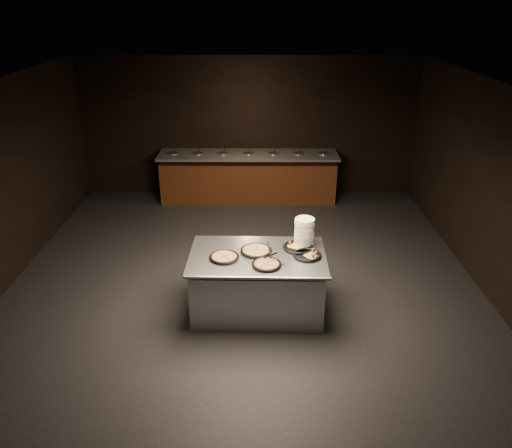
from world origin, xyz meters
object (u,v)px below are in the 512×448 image
object	(u,v)px
serving_counter	(257,284)
plate_stack	(304,232)
pan_veggie_whole	(224,257)
pan_cheese_whole	(256,251)

from	to	relation	value
serving_counter	plate_stack	bearing A→B (deg)	28.13
pan_veggie_whole	serving_counter	bearing A→B (deg)	12.59
pan_veggie_whole	pan_cheese_whole	world-z (taller)	same
plate_stack	pan_veggie_whole	distance (m)	1.16
serving_counter	pan_cheese_whole	size ratio (longest dim) A/B	4.27
pan_cheese_whole	pan_veggie_whole	bearing A→B (deg)	-156.21
plate_stack	serving_counter	bearing A→B (deg)	-152.90
plate_stack	pan_veggie_whole	size ratio (longest dim) A/B	0.96
plate_stack	pan_cheese_whole	bearing A→B (deg)	-159.88
plate_stack	pan_veggie_whole	bearing A→B (deg)	-158.43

